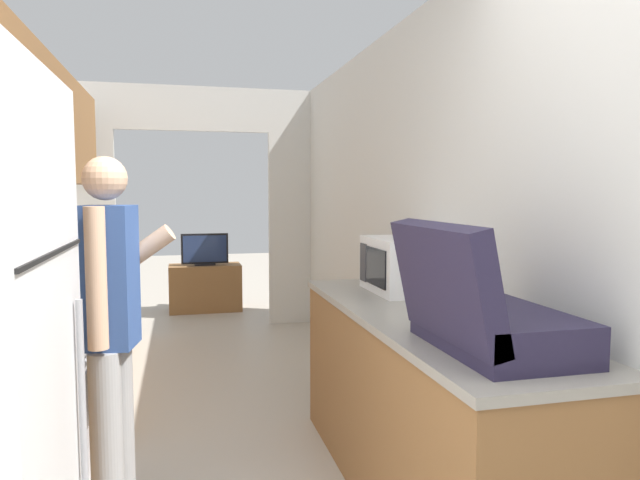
# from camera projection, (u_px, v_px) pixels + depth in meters

# --- Properties ---
(wall_right) EXTENTS (0.06, 7.31, 2.50)m
(wall_right) POSITION_uv_depth(u_px,v_px,m) (436.00, 224.00, 3.21)
(wall_right) COLOR silver
(wall_right) RESTS_ON ground_plane
(wall_far_with_doorway) EXTENTS (2.85, 0.06, 2.50)m
(wall_far_with_doorway) POSITION_uv_depth(u_px,v_px,m) (194.00, 192.00, 5.88)
(wall_far_with_doorway) COLOR silver
(wall_far_with_doorway) RESTS_ON ground_plane
(counter_left) EXTENTS (0.62, 3.73, 0.88)m
(counter_left) POSITION_uv_depth(u_px,v_px,m) (67.00, 335.00, 3.95)
(counter_left) COLOR brown
(counter_left) RESTS_ON ground_plane
(counter_right) EXTENTS (0.62, 2.07, 0.88)m
(counter_right) POSITION_uv_depth(u_px,v_px,m) (422.00, 406.00, 2.64)
(counter_right) COLOR brown
(counter_right) RESTS_ON ground_plane
(range_oven) EXTENTS (0.66, 0.74, 1.02)m
(range_oven) POSITION_uv_depth(u_px,v_px,m) (17.00, 400.00, 2.70)
(range_oven) COLOR #B7B7BC
(range_oven) RESTS_ON ground_plane
(person) EXTENTS (0.51, 0.42, 1.58)m
(person) POSITION_uv_depth(u_px,v_px,m) (110.00, 334.00, 2.38)
(person) COLOR #9E9E9E
(person) RESTS_ON ground_plane
(suitcase) EXTENTS (0.49, 0.64, 0.45)m
(suitcase) POSITION_uv_depth(u_px,v_px,m) (479.00, 313.00, 1.98)
(suitcase) COLOR #231E38
(suitcase) RESTS_ON counter_right
(microwave) EXTENTS (0.34, 0.49, 0.30)m
(microwave) POSITION_uv_depth(u_px,v_px,m) (402.00, 265.00, 3.13)
(microwave) COLOR white
(microwave) RESTS_ON counter_right
(tv_cabinet) EXTENTS (0.85, 0.42, 0.56)m
(tv_cabinet) POSITION_uv_depth(u_px,v_px,m) (205.00, 288.00, 6.86)
(tv_cabinet) COLOR brown
(tv_cabinet) RESTS_ON ground_plane
(television) EXTENTS (0.55, 0.16, 0.38)m
(television) POSITION_uv_depth(u_px,v_px,m) (205.00, 250.00, 6.78)
(television) COLOR black
(television) RESTS_ON tv_cabinet
(knife) EXTENTS (0.12, 0.35, 0.02)m
(knife) POSITION_uv_depth(u_px,v_px,m) (34.00, 287.00, 3.25)
(knife) COLOR #B7B7BC
(knife) RESTS_ON counter_left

